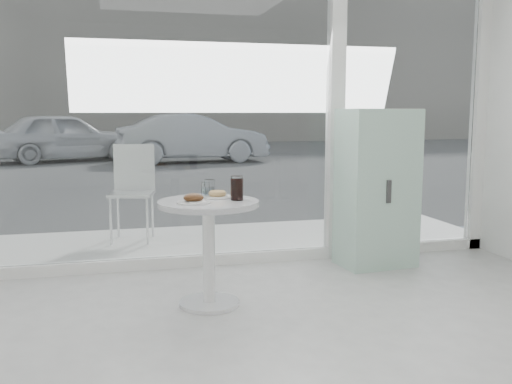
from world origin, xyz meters
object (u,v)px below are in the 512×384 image
object	(u,v)px
main_table	(209,231)
mint_cabinet	(377,188)
patio_chair	(133,186)
cola_glass	(237,189)
plate_fritter	(194,199)
water_tumbler_b	(209,189)
car_silver	(192,138)
water_tumbler_a	(206,190)
plate_donut	(217,195)
car_white	(64,137)

from	to	relation	value
main_table	mint_cabinet	bearing A→B (deg)	23.45
patio_chair	cola_glass	size ratio (longest dim) A/B	5.77
mint_cabinet	cola_glass	xyz separation A→B (m)	(-1.46, -0.74, 0.14)
patio_chair	plate_fritter	distance (m)	2.26
water_tumbler_b	cola_glass	bearing A→B (deg)	-53.72
main_table	plate_fritter	distance (m)	0.28
patio_chair	cola_glass	xyz separation A→B (m)	(0.66, -2.16, 0.23)
main_table	water_tumbler_b	world-z (taller)	water_tumbler_b
mint_cabinet	patio_chair	size ratio (longest dim) A/B	1.42
car_silver	plate_fritter	size ratio (longest dim) A/B	17.51
car_silver	mint_cabinet	bearing A→B (deg)	176.08
car_silver	water_tumbler_a	bearing A→B (deg)	168.01
water_tumbler_a	cola_glass	world-z (taller)	cola_glass
water_tumbler_a	plate_donut	bearing A→B (deg)	-53.78
patio_chair	car_silver	xyz separation A→B (m)	(1.98, 9.75, 0.06)
water_tumbler_b	car_white	bearing A→B (deg)	98.75
car_white	plate_donut	bearing A→B (deg)	170.38
plate_fritter	car_silver	bearing A→B (deg)	82.20
plate_fritter	cola_glass	size ratio (longest dim) A/B	1.35
plate_fritter	cola_glass	bearing A→B (deg)	11.15
main_table	car_silver	xyz separation A→B (m)	(1.53, 11.89, 0.13)
water_tumbler_b	cola_glass	distance (m)	0.27
cola_glass	plate_fritter	bearing A→B (deg)	-168.85
patio_chair	cola_glass	world-z (taller)	patio_chair
plate_fritter	patio_chair	bearing A→B (deg)	98.66
main_table	plate_donut	bearing A→B (deg)	53.77
main_table	patio_chair	world-z (taller)	patio_chair
plate_fritter	water_tumbler_a	bearing A→B (deg)	66.54
mint_cabinet	cola_glass	world-z (taller)	mint_cabinet
water_tumbler_b	patio_chair	bearing A→B (deg)	104.27
patio_chair	main_table	bearing A→B (deg)	-65.96
patio_chair	plate_donut	bearing A→B (deg)	-62.92
mint_cabinet	patio_chair	xyz separation A→B (m)	(-2.12, 1.42, -0.09)
patio_chair	water_tumbler_b	bearing A→B (deg)	-63.62
water_tumbler_a	main_table	bearing A→B (deg)	-94.77
mint_cabinet	car_white	distance (m)	12.92
plate_fritter	plate_donut	size ratio (longest dim) A/B	1.06
car_silver	cola_glass	xyz separation A→B (m)	(-1.32, -11.92, 0.18)
patio_chair	water_tumbler_b	distance (m)	2.02
car_white	car_silver	xyz separation A→B (m)	(3.48, -1.24, -0.02)
main_table	car_white	distance (m)	13.27
mint_cabinet	car_silver	size ratio (longest dim) A/B	0.35
car_white	plate_fritter	world-z (taller)	car_white
mint_cabinet	plate_fritter	xyz separation A→B (m)	(-1.78, -0.81, 0.08)
mint_cabinet	patio_chair	distance (m)	2.55
main_table	mint_cabinet	distance (m)	1.82
patio_chair	car_white	bearing A→B (deg)	109.88
water_tumbler_b	plate_fritter	bearing A→B (deg)	-118.81
patio_chair	water_tumbler_b	size ratio (longest dim) A/B	7.89
water_tumbler_a	car_silver	bearing A→B (deg)	82.63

